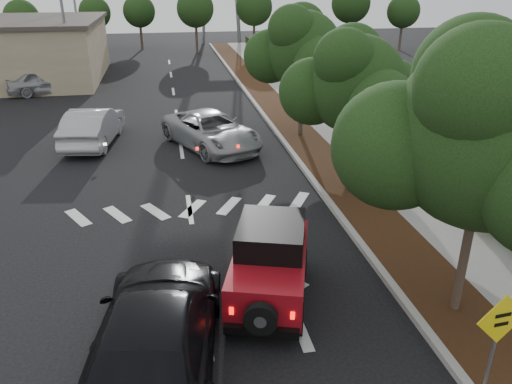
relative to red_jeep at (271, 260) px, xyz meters
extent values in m
plane|color=black|center=(-1.62, -0.89, -0.95)|extent=(120.00, 120.00, 0.00)
cube|color=#9E9B93|center=(2.98, 11.11, -0.88)|extent=(0.20, 70.00, 0.15)
cube|color=black|center=(3.98, 11.11, -0.89)|extent=(1.80, 70.00, 0.12)
cube|color=gray|center=(5.88, 11.11, -0.89)|extent=(2.00, 70.00, 0.12)
cube|color=black|center=(7.28, 11.11, -0.55)|extent=(0.80, 70.00, 0.80)
cylinder|color=black|center=(-0.38, 1.12, -0.59)|extent=(0.45, 0.76, 0.72)
cylinder|color=black|center=(0.95, 0.70, -0.59)|extent=(0.45, 0.76, 0.72)
cylinder|color=black|center=(-1.06, -1.04, -0.59)|extent=(0.45, 0.76, 0.72)
cylinder|color=black|center=(0.28, -1.45, -0.59)|extent=(0.45, 0.76, 0.72)
cube|color=maroon|center=(-0.05, -0.17, -0.10)|extent=(2.53, 3.65, 0.90)
cube|color=black|center=(0.03, 0.09, 0.64)|extent=(1.96, 2.19, 0.57)
cube|color=maroon|center=(0.32, 1.04, -0.17)|extent=(1.63, 1.31, 0.74)
cube|color=black|center=(-0.57, -1.82, -0.50)|extent=(1.51, 0.61, 0.20)
cylinder|color=black|center=(-0.61, -1.94, -0.10)|extent=(0.71, 0.39, 0.68)
cube|color=#FF190C|center=(-1.14, -1.59, -0.10)|extent=(0.10, 0.06, 0.16)
cube|color=#FF190C|center=(0.03, -1.95, -0.10)|extent=(0.10, 0.06, 0.16)
imported|color=#989B9F|center=(-0.28, 11.28, -0.19)|extent=(4.59, 6.08, 1.53)
imported|color=black|center=(-2.62, -1.94, -0.12)|extent=(3.13, 6.01, 1.67)
imported|color=#A8ABB0|center=(-5.42, 12.73, -0.13)|extent=(2.44, 5.19, 1.65)
imported|color=#979A9E|center=(-9.51, 23.88, -0.15)|extent=(5.08, 3.17, 1.61)
cylinder|color=slate|center=(3.18, -3.73, 0.12)|extent=(0.07, 0.07, 1.93)
cube|color=yellow|center=(3.18, -3.76, 0.76)|extent=(0.99, 0.11, 0.99)
cube|color=black|center=(3.18, -3.78, 0.86)|extent=(0.31, 0.04, 0.07)
cube|color=black|center=(3.18, -3.78, 0.67)|extent=(0.28, 0.03, 0.07)
cylinder|color=brown|center=(6.78, 1.98, -0.57)|extent=(0.55, 0.55, 0.53)
sphere|color=black|center=(6.78, 1.98, -0.07)|extent=(0.66, 0.66, 0.66)
imported|color=black|center=(6.78, 1.98, 0.01)|extent=(0.58, 0.51, 0.63)
camera|label=1|loc=(-2.12, -9.73, 6.10)|focal=35.00mm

